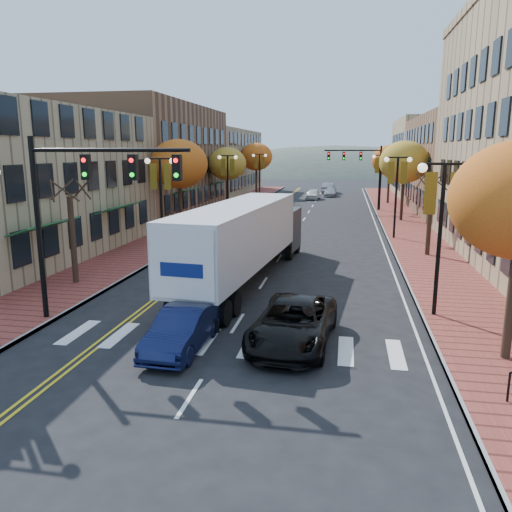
% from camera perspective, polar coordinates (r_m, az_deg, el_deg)
% --- Properties ---
extents(ground, '(200.00, 200.00, 0.00)m').
position_cam_1_polar(ground, '(15.70, -5.30, -12.48)').
color(ground, black).
rests_on(ground, ground).
extents(sidewalk_left, '(4.00, 85.00, 0.15)m').
position_cam_1_polar(sidewalk_left, '(48.45, -5.33, 4.31)').
color(sidewalk_left, brown).
rests_on(sidewalk_left, ground).
extents(sidewalk_right, '(4.00, 85.00, 0.15)m').
position_cam_1_polar(sidewalk_right, '(46.96, 16.39, 3.64)').
color(sidewalk_right, brown).
rests_on(sidewalk_right, ground).
extents(building_left_mid, '(12.00, 24.00, 11.00)m').
position_cam_1_polar(building_left_mid, '(53.98, -12.78, 10.63)').
color(building_left_mid, brown).
rests_on(building_left_mid, ground).
extents(building_left_far, '(12.00, 26.00, 9.50)m').
position_cam_1_polar(building_left_far, '(77.64, -5.48, 10.63)').
color(building_left_far, '#9E8966').
rests_on(building_left_far, ground).
extents(building_right_mid, '(15.00, 24.00, 10.00)m').
position_cam_1_polar(building_right_mid, '(57.64, 25.25, 9.37)').
color(building_right_mid, brown).
rests_on(building_right_mid, ground).
extents(building_right_far, '(15.00, 20.00, 11.00)m').
position_cam_1_polar(building_right_far, '(79.11, 21.24, 10.46)').
color(building_right_far, '#9E8966').
rests_on(building_right_far, ground).
extents(tree_left_a, '(0.28, 0.28, 4.20)m').
position_cam_1_polar(tree_left_a, '(25.65, -20.19, 1.72)').
color(tree_left_a, '#382619').
rests_on(tree_left_a, sidewalk_left).
extents(tree_left_b, '(4.48, 4.48, 7.21)m').
position_cam_1_polar(tree_left_b, '(39.91, -8.79, 10.34)').
color(tree_left_b, '#382619').
rests_on(tree_left_b, sidewalk_left).
extents(tree_left_c, '(4.16, 4.16, 6.69)m').
position_cam_1_polar(tree_left_c, '(55.30, -3.32, 10.47)').
color(tree_left_c, '#382619').
rests_on(tree_left_c, sidewalk_left).
extents(tree_left_d, '(4.61, 4.61, 7.42)m').
position_cam_1_polar(tree_left_d, '(72.91, 0.04, 11.27)').
color(tree_left_d, '#382619').
rests_on(tree_left_d, sidewalk_left).
extents(tree_right_b, '(0.28, 0.28, 4.20)m').
position_cam_1_polar(tree_right_b, '(32.43, 19.20, 3.80)').
color(tree_right_b, '#382619').
rests_on(tree_right_b, sidewalk_right).
extents(tree_right_c, '(4.48, 4.48, 7.21)m').
position_cam_1_polar(tree_right_c, '(48.03, 16.59, 10.24)').
color(tree_right_c, '#382619').
rests_on(tree_right_c, sidewalk_right).
extents(tree_right_d, '(4.35, 4.35, 7.00)m').
position_cam_1_polar(tree_right_d, '(63.96, 15.06, 10.50)').
color(tree_right_d, '#382619').
rests_on(tree_right_d, sidewalk_right).
extents(lamp_left_b, '(1.96, 0.36, 6.05)m').
position_cam_1_polar(lamp_left_b, '(31.94, -10.84, 7.82)').
color(lamp_left_b, black).
rests_on(lamp_left_b, ground).
extents(lamp_left_c, '(1.96, 0.36, 6.05)m').
position_cam_1_polar(lamp_left_c, '(49.14, -3.25, 9.39)').
color(lamp_left_c, black).
rests_on(lamp_left_c, ground).
extents(lamp_left_d, '(1.96, 0.36, 6.05)m').
position_cam_1_polar(lamp_left_d, '(66.77, 0.40, 10.09)').
color(lamp_left_d, black).
rests_on(lamp_left_d, ground).
extents(lamp_right_a, '(1.96, 0.36, 6.05)m').
position_cam_1_polar(lamp_right_a, '(20.19, 20.46, 4.99)').
color(lamp_right_a, black).
rests_on(lamp_right_a, ground).
extents(lamp_right_b, '(1.96, 0.36, 6.05)m').
position_cam_1_polar(lamp_right_b, '(37.98, 15.80, 8.22)').
color(lamp_right_b, black).
rests_on(lamp_right_b, ground).
extents(lamp_right_c, '(1.96, 0.36, 6.05)m').
position_cam_1_polar(lamp_right_c, '(55.90, 14.10, 9.37)').
color(lamp_right_c, black).
rests_on(lamp_right_c, ground).
extents(traffic_mast_near, '(6.10, 0.35, 7.00)m').
position_cam_1_polar(traffic_mast_near, '(19.27, -19.13, 6.66)').
color(traffic_mast_near, black).
rests_on(traffic_mast_near, ground).
extents(traffic_mast_far, '(6.10, 0.34, 7.00)m').
position_cam_1_polar(traffic_mast_far, '(55.79, 12.03, 10.11)').
color(traffic_mast_far, black).
rests_on(traffic_mast_far, ground).
extents(semi_truck, '(4.03, 16.25, 4.02)m').
position_cam_1_polar(semi_truck, '(24.79, -1.11, 2.36)').
color(semi_truck, black).
rests_on(semi_truck, ground).
extents(navy_sedan, '(1.62, 4.25, 1.38)m').
position_cam_1_polar(navy_sedan, '(16.80, -8.46, -8.34)').
color(navy_sedan, '#0D1234').
rests_on(navy_sedan, ground).
extents(black_suv, '(2.93, 5.62, 1.51)m').
position_cam_1_polar(black_suv, '(17.11, 4.28, -7.63)').
color(black_suv, black).
rests_on(black_suv, ground).
extents(car_far_white, '(2.00, 4.25, 1.41)m').
position_cam_1_polar(car_far_white, '(68.25, 6.55, 7.03)').
color(car_far_white, white).
rests_on(car_far_white, ground).
extents(car_far_silver, '(1.88, 4.20, 1.20)m').
position_cam_1_polar(car_far_silver, '(73.03, 8.50, 7.21)').
color(car_far_silver, '#A09EA6').
rests_on(car_far_silver, ground).
extents(car_far_oncoming, '(2.20, 4.95, 1.58)m').
position_cam_1_polar(car_far_oncoming, '(78.69, 8.35, 7.69)').
color(car_far_oncoming, '#97969D').
rests_on(car_far_oncoming, ground).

